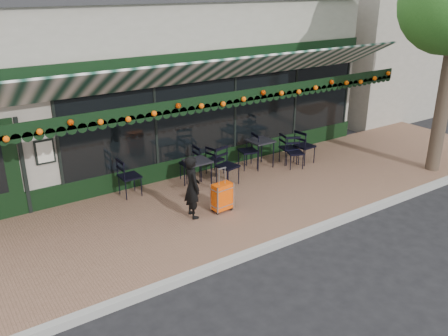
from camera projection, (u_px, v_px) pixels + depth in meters
ground at (290, 240)px, 9.77m from camera, size 80.00×80.00×0.00m
sidewalk at (234, 202)px, 11.29m from camera, size 18.00×4.00×0.15m
curb at (292, 238)px, 9.68m from camera, size 18.00×0.16×0.15m
restaurant_building at (129, 73)px, 14.99m from camera, size 12.00×9.60×4.50m
neighbor_building_right at (390, 42)px, 21.83m from camera, size 12.00×8.00×4.80m
woman at (192, 187)px, 10.17m from camera, size 0.40×0.55×1.40m
suitcase at (222, 197)px, 10.54m from camera, size 0.47×0.29×1.03m
cafe_table_a at (260, 143)px, 12.99m from camera, size 0.63×0.63×0.78m
cafe_table_b at (198, 163)px, 11.67m from camera, size 0.58×0.58×0.72m
chair_a_left at (248, 151)px, 12.98m from camera, size 0.57×0.57×0.97m
chair_a_right at (288, 148)px, 13.33m from camera, size 0.53×0.53×0.88m
chair_a_front at (295, 153)px, 13.01m from camera, size 0.56×0.56×0.86m
chair_a_extra at (305, 146)px, 13.35m from camera, size 0.53×0.53×0.98m
chair_b_left at (190, 164)px, 12.15m from camera, size 0.48×0.48×0.91m
chair_b_right at (215, 160)px, 12.60m from camera, size 0.48×0.48×0.80m
chair_b_front at (228, 166)px, 11.90m from camera, size 0.58×0.58×0.97m
chair_solo at (130, 177)px, 11.27m from camera, size 0.49×0.49×0.97m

